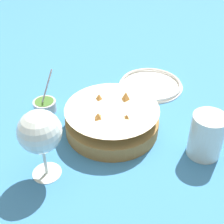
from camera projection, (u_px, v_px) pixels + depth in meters
name	position (u px, v px, depth m)	size (l,w,h in m)	color
ground_plane	(129.00, 128.00, 0.86)	(4.00, 4.00, 0.00)	teal
food_basket	(112.00, 120.00, 0.84)	(0.25, 0.25, 0.10)	olive
sauce_cup	(45.00, 105.00, 0.92)	(0.08, 0.07, 0.12)	#B7B7BC
wine_glass	(40.00, 133.00, 0.66)	(0.10, 0.10, 0.18)	silver
beer_mug	(207.00, 136.00, 0.75)	(0.13, 0.08, 0.11)	silver
side_plate	(151.00, 84.00, 1.03)	(0.21, 0.21, 0.01)	white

